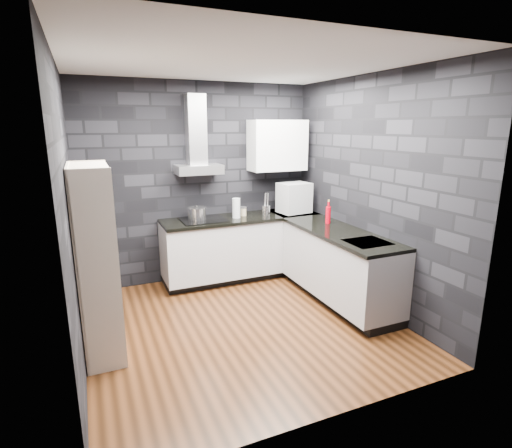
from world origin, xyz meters
TOP-DOWN VIEW (x-y plane):
  - ground at (0.00, 0.00)m, footprint 3.20×3.20m
  - ceiling at (0.00, 0.00)m, footprint 3.20×3.20m
  - wall_back at (0.00, 1.62)m, footprint 3.20×0.05m
  - wall_front at (0.00, -1.62)m, footprint 3.20×0.05m
  - wall_left at (-1.62, 0.00)m, footprint 0.05×3.20m
  - wall_right at (1.62, 0.00)m, footprint 0.05×3.20m
  - toekick_back at (0.50, 1.34)m, footprint 2.18×0.50m
  - toekick_right at (1.34, 0.10)m, footprint 0.50×1.78m
  - counter_back_cab at (0.50, 1.30)m, footprint 2.20×0.60m
  - counter_right_cab at (1.30, 0.10)m, footprint 0.60×1.80m
  - counter_back_top at (0.50, 1.29)m, footprint 2.20×0.62m
  - counter_right_top at (1.29, 0.10)m, footprint 0.62×1.80m
  - counter_corner_top at (1.30, 1.30)m, footprint 0.62×0.62m
  - hood_body at (-0.05, 1.43)m, footprint 0.60×0.34m
  - hood_chimney at (-0.05, 1.50)m, footprint 0.24×0.20m
  - upper_cabinet at (1.10, 1.43)m, footprint 0.80×0.35m
  - cooktop at (-0.05, 1.30)m, footprint 0.58×0.50m
  - sink_rim at (1.30, -0.40)m, footprint 0.44×0.40m
  - pot at (-0.12, 1.34)m, footprint 0.28×0.28m
  - glass_vase at (0.41, 1.25)m, footprint 0.13×0.13m
  - storage_jar at (0.54, 1.34)m, footprint 0.11×0.11m
  - utensil_crock at (0.83, 1.21)m, footprint 0.14×0.14m
  - appliance_garage at (1.27, 1.20)m, footprint 0.46×0.38m
  - red_bottle at (1.38, 0.49)m, footprint 0.07×0.07m
  - bookshelf at (-1.42, 0.06)m, footprint 0.40×0.82m
  - fruit_bowl at (-1.42, -0.01)m, footprint 0.31×0.31m
  - book_red at (-1.43, 0.23)m, footprint 0.18×0.04m
  - book_second at (-1.44, 0.28)m, footprint 0.17×0.03m

SIDE VIEW (x-z plane):
  - ground at x=0.00m, z-range 0.00..0.00m
  - toekick_back at x=0.50m, z-range 0.00..0.10m
  - toekick_right at x=1.34m, z-range 0.00..0.10m
  - counter_back_cab at x=0.50m, z-range 0.10..0.86m
  - counter_right_cab at x=1.30m, z-range 0.10..0.86m
  - book_red at x=-1.43m, z-range 0.45..0.69m
  - book_second at x=-1.44m, z-range 0.48..0.71m
  - counter_back_top at x=0.50m, z-range 0.86..0.90m
  - counter_right_top at x=1.29m, z-range 0.86..0.90m
  - counter_corner_top at x=1.30m, z-range 0.86..0.90m
  - sink_rim at x=1.30m, z-range 0.89..0.90m
  - bookshelf at x=-1.42m, z-range 0.00..1.80m
  - cooktop at x=-0.05m, z-range 0.90..0.91m
  - fruit_bowl at x=-1.42m, z-range 0.91..0.97m
  - storage_jar at x=0.54m, z-range 0.90..1.01m
  - utensil_crock at x=0.83m, z-range 0.90..1.04m
  - pot at x=-0.12m, z-range 0.91..1.06m
  - red_bottle at x=1.38m, z-range 0.90..1.12m
  - glass_vase at x=0.41m, z-range 0.90..1.17m
  - appliance_garage at x=1.27m, z-range 0.91..1.34m
  - wall_back at x=0.00m, z-range 0.00..2.70m
  - wall_front at x=0.00m, z-range 0.00..2.70m
  - wall_left at x=-1.62m, z-range 0.00..2.70m
  - wall_right at x=1.62m, z-range 0.00..2.70m
  - hood_body at x=-0.05m, z-range 1.50..1.62m
  - upper_cabinet at x=1.10m, z-range 1.50..2.20m
  - hood_chimney at x=-0.05m, z-range 1.62..2.52m
  - ceiling at x=0.00m, z-range 2.70..2.70m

